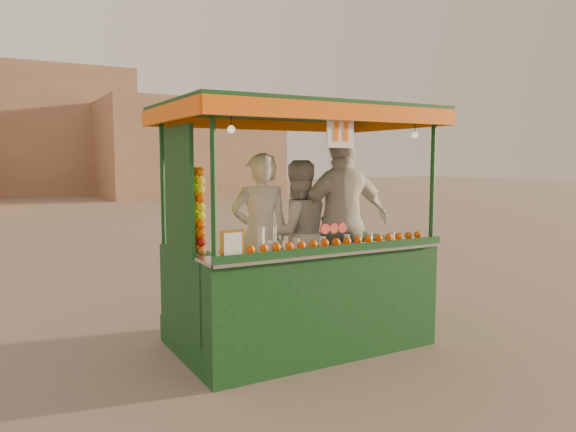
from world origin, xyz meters
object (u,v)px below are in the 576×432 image
juice_cart (296,271)px  vendor_right (343,221)px  vendor_left (260,235)px  vendor_middle (297,235)px

juice_cart → vendor_right: (0.68, 0.17, 0.45)m
vendor_left → vendor_right: vendor_right is taller
juice_cart → vendor_left: 0.54m
juice_cart → vendor_left: (-0.22, 0.36, 0.34)m
juice_cart → vendor_middle: 0.54m
juice_cart → vendor_middle: (0.23, 0.38, 0.31)m
vendor_right → vendor_left: bearing=-6.0°
vendor_left → vendor_middle: (0.45, 0.02, -0.04)m
vendor_left → vendor_right: bearing=-179.1°
vendor_left → vendor_middle: size_ratio=1.04×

